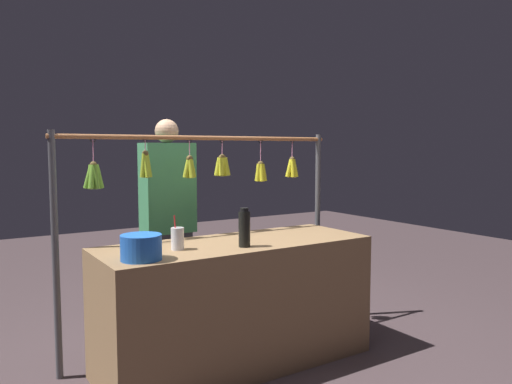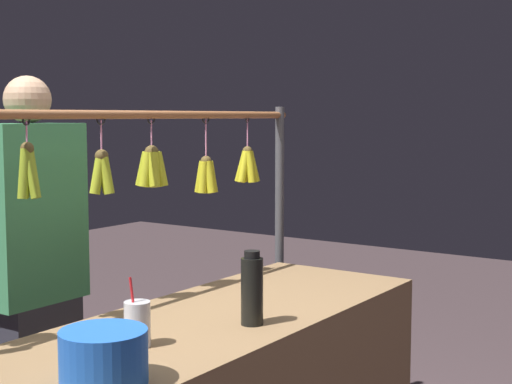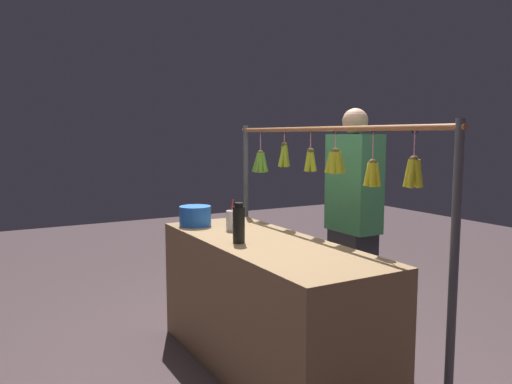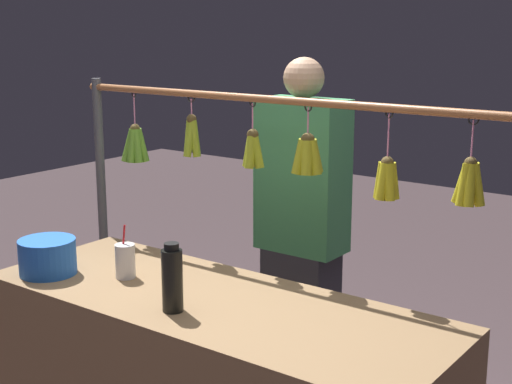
{
  "view_description": "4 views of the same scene",
  "coord_description": "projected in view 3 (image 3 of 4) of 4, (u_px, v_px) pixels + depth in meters",
  "views": [
    {
      "loc": [
        1.67,
        2.83,
        1.47
      ],
      "look_at": [
        -0.16,
        0.0,
        1.17
      ],
      "focal_mm": 34.99,
      "sensor_mm": 36.0,
      "label": 1
    },
    {
      "loc": [
        2.06,
        1.58,
        1.53
      ],
      "look_at": [
        -0.24,
        0.0,
        1.25
      ],
      "focal_mm": 53.03,
      "sensor_mm": 36.0,
      "label": 2
    },
    {
      "loc": [
        -2.64,
        1.56,
        1.5
      ],
      "look_at": [
        0.13,
        0.0,
        1.14
      ],
      "focal_mm": 35.2,
      "sensor_mm": 36.0,
      "label": 3
    },
    {
      "loc": [
        -1.66,
        1.98,
        1.83
      ],
      "look_at": [
        -0.2,
        0.0,
        1.27
      ],
      "focal_mm": 52.04,
      "sensor_mm": 36.0,
      "label": 4
    }
  ],
  "objects": [
    {
      "name": "ground_plane",
      "position": [
        266.0,
        369.0,
        3.22
      ],
      "size": [
        12.0,
        12.0,
        0.0
      ],
      "primitive_type": "plane",
      "color": "#443538"
    },
    {
      "name": "market_counter",
      "position": [
        266.0,
        306.0,
        3.17
      ],
      "size": [
        1.84,
        0.68,
        0.84
      ],
      "primitive_type": "cube",
      "color": "olive",
      "rests_on": "ground"
    },
    {
      "name": "vendor_person",
      "position": [
        353.0,
        227.0,
        3.65
      ],
      "size": [
        0.4,
        0.22,
        1.69
      ],
      "color": "#2D2D38",
      "rests_on": "ground"
    },
    {
      "name": "drink_cup",
      "position": [
        232.0,
        220.0,
        3.48
      ],
      "size": [
        0.08,
        0.08,
        0.21
      ],
      "color": "silver",
      "rests_on": "market_counter"
    },
    {
      "name": "water_bottle",
      "position": [
        239.0,
        224.0,
        3.06
      ],
      "size": [
        0.07,
        0.07,
        0.25
      ],
      "color": "black",
      "rests_on": "market_counter"
    },
    {
      "name": "blue_bucket",
      "position": [
        195.0,
        216.0,
        3.65
      ],
      "size": [
        0.23,
        0.23,
        0.14
      ],
      "primitive_type": "cylinder",
      "color": "blue",
      "rests_on": "market_counter"
    },
    {
      "name": "display_rack",
      "position": [
        321.0,
        190.0,
        3.3
      ],
      "size": [
        2.18,
        0.13,
        1.58
      ],
      "color": "#4C4C51",
      "rests_on": "ground"
    }
  ]
}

